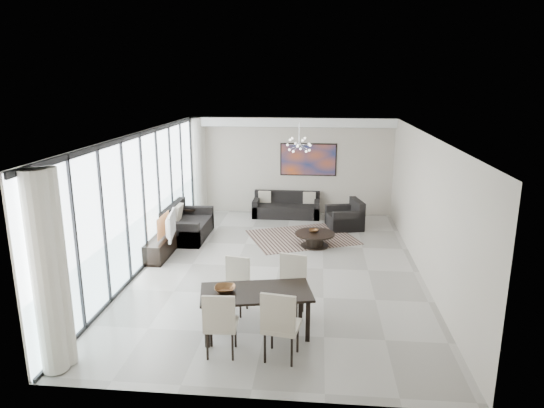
# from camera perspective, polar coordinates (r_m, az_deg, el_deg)

# --- Properties ---
(room_shell) EXTENTS (6.00, 9.00, 2.90)m
(room_shell) POSITION_cam_1_polar(r_m,az_deg,el_deg) (10.17, 3.44, 0.08)
(room_shell) COLOR #A8A39B
(room_shell) RESTS_ON ground
(window_wall) EXTENTS (0.37, 8.95, 2.90)m
(window_wall) POSITION_cam_1_polar(r_m,az_deg,el_deg) (10.80, -14.42, 0.59)
(window_wall) COLOR silver
(window_wall) RESTS_ON floor
(soffit) EXTENTS (5.98, 0.40, 0.26)m
(soffit) POSITION_cam_1_polar(r_m,az_deg,el_deg) (14.22, 2.32, 9.62)
(soffit) COLOR white
(soffit) RESTS_ON room_shell
(painting) EXTENTS (1.68, 0.04, 0.98)m
(painting) POSITION_cam_1_polar(r_m,az_deg,el_deg) (14.51, 4.29, 5.23)
(painting) COLOR #BD4B1A
(painting) RESTS_ON room_shell
(chandelier) EXTENTS (0.66, 0.66, 0.71)m
(chandelier) POSITION_cam_1_polar(r_m,az_deg,el_deg) (12.47, 3.20, 6.97)
(chandelier) COLOR silver
(chandelier) RESTS_ON room_shell
(rug) EXTENTS (3.11, 2.80, 0.01)m
(rug) POSITION_cam_1_polar(r_m,az_deg,el_deg) (12.60, 3.56, -3.91)
(rug) COLOR black
(rug) RESTS_ON floor
(coffee_table) EXTENTS (0.98, 0.98, 0.34)m
(coffee_table) POSITION_cam_1_polar(r_m,az_deg,el_deg) (11.91, 5.06, -4.09)
(coffee_table) COLOR black
(coffee_table) RESTS_ON floor
(bowl_coffee) EXTENTS (0.26, 0.26, 0.07)m
(bowl_coffee) POSITION_cam_1_polar(r_m,az_deg,el_deg) (11.90, 4.92, -3.17)
(bowl_coffee) COLOR brown
(bowl_coffee) RESTS_ON coffee_table
(sofa_main) EXTENTS (1.97, 0.80, 0.72)m
(sofa_main) POSITION_cam_1_polar(r_m,az_deg,el_deg) (14.44, 1.71, -0.51)
(sofa_main) COLOR black
(sofa_main) RESTS_ON floor
(loveseat) EXTENTS (0.97, 1.73, 0.86)m
(loveseat) POSITION_cam_1_polar(r_m,az_deg,el_deg) (12.69, -10.05, -2.62)
(loveseat) COLOR black
(loveseat) RESTS_ON floor
(armchair) EXTENTS (1.07, 1.10, 0.78)m
(armchair) POSITION_cam_1_polar(r_m,az_deg,el_deg) (13.45, 8.68, -1.69)
(armchair) COLOR black
(armchair) RESTS_ON floor
(side_table) EXTENTS (0.42, 0.42, 0.57)m
(side_table) POSITION_cam_1_polar(r_m,az_deg,el_deg) (13.40, -9.60, -1.26)
(side_table) COLOR black
(side_table) RESTS_ON floor
(tv_console) EXTENTS (0.41, 1.44, 0.45)m
(tv_console) POSITION_cam_1_polar(r_m,az_deg,el_deg) (11.51, -12.86, -4.91)
(tv_console) COLOR black
(tv_console) RESTS_ON floor
(television) EXTENTS (0.31, 1.02, 0.58)m
(television) POSITION_cam_1_polar(r_m,az_deg,el_deg) (11.32, -12.22, -2.46)
(television) COLOR gray
(television) RESTS_ON tv_console
(dining_table) EXTENTS (1.89, 1.21, 0.73)m
(dining_table) POSITION_cam_1_polar(r_m,az_deg,el_deg) (7.82, -1.88, -10.79)
(dining_table) COLOR black
(dining_table) RESTS_ON floor
(dining_chair_sw) EXTENTS (0.50, 0.50, 1.02)m
(dining_chair_sw) POSITION_cam_1_polar(r_m,az_deg,el_deg) (7.25, -6.13, -13.48)
(dining_chair_sw) COLOR #BFB79E
(dining_chair_sw) RESTS_ON floor
(dining_chair_se) EXTENTS (0.58, 0.58, 1.10)m
(dining_chair_se) POSITION_cam_1_polar(r_m,az_deg,el_deg) (7.09, 0.93, -13.66)
(dining_chair_se) COLOR #BFB79E
(dining_chair_se) RESTS_ON floor
(dining_chair_nw) EXTENTS (0.51, 0.51, 0.96)m
(dining_chair_nw) POSITION_cam_1_polar(r_m,az_deg,el_deg) (8.61, -4.28, -8.99)
(dining_chair_nw) COLOR #BFB79E
(dining_chair_nw) RESTS_ON floor
(dining_chair_ne) EXTENTS (0.58, 0.58, 1.04)m
(dining_chair_ne) POSITION_cam_1_polar(r_m,az_deg,el_deg) (8.48, 2.29, -8.98)
(dining_chair_ne) COLOR #BFB79E
(dining_chair_ne) RESTS_ON floor
(bowl_dining) EXTENTS (0.37, 0.37, 0.08)m
(bowl_dining) POSITION_cam_1_polar(r_m,az_deg,el_deg) (7.79, -5.55, -9.92)
(bowl_dining) COLOR brown
(bowl_dining) RESTS_ON dining_table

